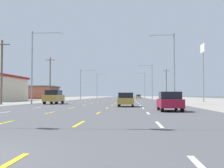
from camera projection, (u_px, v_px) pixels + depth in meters
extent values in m
plane|color=#4C4C4F|center=(115.00, 100.00, 71.15)|extent=(572.00, 572.00, 0.00)
cube|color=gray|center=(20.00, 100.00, 72.77)|extent=(28.00, 440.00, 0.01)
cube|color=gray|center=(213.00, 100.00, 69.53)|extent=(28.00, 440.00, 0.01)
cube|color=white|center=(3.00, 113.00, 20.14)|extent=(0.14, 2.60, 0.01)
cube|color=white|center=(37.00, 108.00, 27.62)|extent=(0.14, 2.60, 0.01)
cube|color=white|center=(57.00, 105.00, 35.10)|extent=(0.14, 2.60, 0.01)
cube|color=white|center=(70.00, 103.00, 42.58)|extent=(0.14, 2.60, 0.01)
cube|color=white|center=(79.00, 102.00, 50.05)|extent=(0.14, 2.60, 0.01)
cube|color=white|center=(86.00, 101.00, 57.53)|extent=(0.14, 2.60, 0.01)
cube|color=white|center=(91.00, 100.00, 65.01)|extent=(0.14, 2.60, 0.01)
cube|color=white|center=(95.00, 100.00, 72.49)|extent=(0.14, 2.60, 0.01)
cube|color=white|center=(98.00, 99.00, 79.97)|extent=(0.14, 2.60, 0.01)
cube|color=white|center=(101.00, 99.00, 87.44)|extent=(0.14, 2.60, 0.01)
cube|color=white|center=(103.00, 99.00, 94.92)|extent=(0.14, 2.60, 0.01)
cube|color=white|center=(105.00, 98.00, 102.40)|extent=(0.14, 2.60, 0.01)
cube|color=white|center=(107.00, 98.00, 109.88)|extent=(0.14, 2.60, 0.01)
cube|color=white|center=(108.00, 98.00, 117.36)|extent=(0.14, 2.60, 0.01)
cube|color=white|center=(110.00, 98.00, 124.83)|extent=(0.14, 2.60, 0.01)
cube|color=white|center=(111.00, 98.00, 132.31)|extent=(0.14, 2.60, 0.01)
cube|color=white|center=(112.00, 98.00, 139.79)|extent=(0.14, 2.60, 0.01)
cube|color=white|center=(113.00, 97.00, 147.27)|extent=(0.14, 2.60, 0.01)
cube|color=white|center=(114.00, 97.00, 154.75)|extent=(0.14, 2.60, 0.01)
cube|color=white|center=(114.00, 97.00, 162.22)|extent=(0.14, 2.60, 0.01)
cube|color=white|center=(115.00, 97.00, 169.70)|extent=(0.14, 2.60, 0.01)
cube|color=white|center=(116.00, 97.00, 177.18)|extent=(0.14, 2.60, 0.01)
cube|color=white|center=(116.00, 97.00, 184.66)|extent=(0.14, 2.60, 0.01)
cube|color=white|center=(117.00, 97.00, 192.14)|extent=(0.14, 2.60, 0.01)
cube|color=white|center=(117.00, 97.00, 199.61)|extent=(0.14, 2.60, 0.01)
cube|color=white|center=(118.00, 97.00, 207.09)|extent=(0.14, 2.60, 0.01)
cube|color=white|center=(118.00, 97.00, 214.57)|extent=(0.14, 2.60, 0.01)
cube|color=white|center=(119.00, 97.00, 222.05)|extent=(0.14, 2.60, 0.01)
cube|color=yellow|center=(2.00, 123.00, 12.43)|extent=(0.14, 2.60, 0.01)
cube|color=yellow|center=(50.00, 113.00, 19.91)|extent=(0.14, 2.60, 0.01)
cube|color=yellow|center=(72.00, 108.00, 27.39)|extent=(0.14, 2.60, 0.01)
cube|color=yellow|center=(84.00, 105.00, 34.87)|extent=(0.14, 2.60, 0.01)
cube|color=yellow|center=(92.00, 103.00, 42.35)|extent=(0.14, 2.60, 0.01)
cube|color=yellow|center=(98.00, 102.00, 49.82)|extent=(0.14, 2.60, 0.01)
cube|color=yellow|center=(102.00, 101.00, 57.30)|extent=(0.14, 2.60, 0.01)
cube|color=yellow|center=(106.00, 100.00, 64.78)|extent=(0.14, 2.60, 0.01)
cube|color=yellow|center=(108.00, 100.00, 72.26)|extent=(0.14, 2.60, 0.01)
cube|color=yellow|center=(110.00, 99.00, 79.74)|extent=(0.14, 2.60, 0.01)
cube|color=yellow|center=(112.00, 99.00, 87.21)|extent=(0.14, 2.60, 0.01)
cube|color=yellow|center=(113.00, 99.00, 94.69)|extent=(0.14, 2.60, 0.01)
cube|color=yellow|center=(115.00, 98.00, 102.17)|extent=(0.14, 2.60, 0.01)
cube|color=yellow|center=(116.00, 98.00, 109.65)|extent=(0.14, 2.60, 0.01)
cube|color=yellow|center=(117.00, 98.00, 117.13)|extent=(0.14, 2.60, 0.01)
cube|color=yellow|center=(117.00, 98.00, 124.60)|extent=(0.14, 2.60, 0.01)
cube|color=yellow|center=(118.00, 98.00, 132.08)|extent=(0.14, 2.60, 0.01)
cube|color=yellow|center=(119.00, 98.00, 139.56)|extent=(0.14, 2.60, 0.01)
cube|color=yellow|center=(119.00, 97.00, 147.04)|extent=(0.14, 2.60, 0.01)
cube|color=yellow|center=(120.00, 97.00, 154.52)|extent=(0.14, 2.60, 0.01)
cube|color=yellow|center=(120.00, 97.00, 161.99)|extent=(0.14, 2.60, 0.01)
cube|color=yellow|center=(121.00, 97.00, 169.47)|extent=(0.14, 2.60, 0.01)
cube|color=yellow|center=(121.00, 97.00, 176.95)|extent=(0.14, 2.60, 0.01)
cube|color=yellow|center=(122.00, 97.00, 184.43)|extent=(0.14, 2.60, 0.01)
cube|color=yellow|center=(122.00, 97.00, 191.91)|extent=(0.14, 2.60, 0.01)
cube|color=yellow|center=(122.00, 97.00, 199.38)|extent=(0.14, 2.60, 0.01)
cube|color=yellow|center=(122.00, 97.00, 206.86)|extent=(0.14, 2.60, 0.01)
cube|color=yellow|center=(123.00, 97.00, 214.34)|extent=(0.14, 2.60, 0.01)
cube|color=yellow|center=(123.00, 97.00, 221.82)|extent=(0.14, 2.60, 0.01)
cube|color=yellow|center=(79.00, 124.00, 12.21)|extent=(0.14, 2.60, 0.01)
cube|color=yellow|center=(98.00, 113.00, 19.68)|extent=(0.14, 2.60, 0.01)
cube|color=yellow|center=(107.00, 108.00, 27.16)|extent=(0.14, 2.60, 0.01)
cube|color=yellow|center=(112.00, 105.00, 34.64)|extent=(0.14, 2.60, 0.01)
cube|color=yellow|center=(115.00, 103.00, 42.12)|extent=(0.14, 2.60, 0.01)
cube|color=yellow|center=(118.00, 102.00, 49.60)|extent=(0.14, 2.60, 0.01)
cube|color=yellow|center=(119.00, 101.00, 57.07)|extent=(0.14, 2.60, 0.01)
cube|color=yellow|center=(121.00, 101.00, 64.55)|extent=(0.14, 2.60, 0.01)
cube|color=yellow|center=(122.00, 100.00, 72.03)|extent=(0.14, 2.60, 0.01)
cube|color=yellow|center=(122.00, 99.00, 79.51)|extent=(0.14, 2.60, 0.01)
cube|color=yellow|center=(123.00, 99.00, 86.99)|extent=(0.14, 2.60, 0.01)
cube|color=yellow|center=(124.00, 99.00, 94.46)|extent=(0.14, 2.60, 0.01)
cube|color=yellow|center=(124.00, 99.00, 101.94)|extent=(0.14, 2.60, 0.01)
cube|color=yellow|center=(124.00, 98.00, 109.42)|extent=(0.14, 2.60, 0.01)
cube|color=yellow|center=(125.00, 98.00, 116.90)|extent=(0.14, 2.60, 0.01)
cube|color=yellow|center=(125.00, 98.00, 124.38)|extent=(0.14, 2.60, 0.01)
cube|color=yellow|center=(125.00, 98.00, 131.85)|extent=(0.14, 2.60, 0.01)
cube|color=yellow|center=(126.00, 98.00, 139.33)|extent=(0.14, 2.60, 0.01)
cube|color=yellow|center=(126.00, 97.00, 146.81)|extent=(0.14, 2.60, 0.01)
cube|color=yellow|center=(126.00, 97.00, 154.29)|extent=(0.14, 2.60, 0.01)
cube|color=yellow|center=(126.00, 97.00, 161.77)|extent=(0.14, 2.60, 0.01)
cube|color=yellow|center=(127.00, 97.00, 169.24)|extent=(0.14, 2.60, 0.01)
cube|color=yellow|center=(127.00, 97.00, 176.72)|extent=(0.14, 2.60, 0.01)
cube|color=yellow|center=(127.00, 97.00, 184.20)|extent=(0.14, 2.60, 0.01)
cube|color=yellow|center=(127.00, 97.00, 191.68)|extent=(0.14, 2.60, 0.01)
cube|color=yellow|center=(127.00, 97.00, 199.16)|extent=(0.14, 2.60, 0.01)
cube|color=yellow|center=(127.00, 97.00, 206.63)|extent=(0.14, 2.60, 0.01)
cube|color=yellow|center=(127.00, 97.00, 214.11)|extent=(0.14, 2.60, 0.01)
cube|color=yellow|center=(127.00, 97.00, 221.59)|extent=(0.14, 2.60, 0.01)
cube|color=white|center=(159.00, 125.00, 11.98)|extent=(0.14, 2.60, 0.01)
cube|color=white|center=(148.00, 113.00, 19.45)|extent=(0.14, 2.60, 0.01)
cube|color=white|center=(143.00, 108.00, 26.93)|extent=(0.14, 2.60, 0.01)
cube|color=white|center=(140.00, 105.00, 34.41)|extent=(0.14, 2.60, 0.01)
cube|color=white|center=(139.00, 103.00, 41.89)|extent=(0.14, 2.60, 0.01)
cube|color=white|center=(137.00, 102.00, 49.37)|extent=(0.14, 2.60, 0.01)
cube|color=white|center=(136.00, 101.00, 56.84)|extent=(0.14, 2.60, 0.01)
cube|color=white|center=(136.00, 101.00, 64.32)|extent=(0.14, 2.60, 0.01)
cube|color=white|center=(135.00, 100.00, 71.80)|extent=(0.14, 2.60, 0.01)
cube|color=white|center=(135.00, 99.00, 79.28)|extent=(0.14, 2.60, 0.01)
cube|color=white|center=(134.00, 99.00, 86.76)|extent=(0.14, 2.60, 0.01)
cube|color=white|center=(134.00, 99.00, 94.23)|extent=(0.14, 2.60, 0.01)
cube|color=white|center=(134.00, 99.00, 101.71)|extent=(0.14, 2.60, 0.01)
cube|color=white|center=(133.00, 98.00, 109.19)|extent=(0.14, 2.60, 0.01)
cube|color=white|center=(133.00, 98.00, 116.67)|extent=(0.14, 2.60, 0.01)
cube|color=white|center=(133.00, 98.00, 124.15)|extent=(0.14, 2.60, 0.01)
cube|color=white|center=(133.00, 98.00, 131.62)|extent=(0.14, 2.60, 0.01)
cube|color=white|center=(133.00, 98.00, 139.10)|extent=(0.14, 2.60, 0.01)
cube|color=white|center=(133.00, 97.00, 146.58)|extent=(0.14, 2.60, 0.01)
cube|color=white|center=(132.00, 97.00, 154.06)|extent=(0.14, 2.60, 0.01)
cube|color=white|center=(132.00, 97.00, 161.54)|extent=(0.14, 2.60, 0.01)
cube|color=white|center=(132.00, 97.00, 169.01)|extent=(0.14, 2.60, 0.01)
cube|color=white|center=(132.00, 97.00, 176.49)|extent=(0.14, 2.60, 0.01)
cube|color=white|center=(132.00, 97.00, 183.97)|extent=(0.14, 2.60, 0.01)
cube|color=white|center=(132.00, 97.00, 191.45)|extent=(0.14, 2.60, 0.01)
cube|color=white|center=(132.00, 97.00, 198.93)|extent=(0.14, 2.60, 0.01)
cube|color=white|center=(132.00, 97.00, 206.40)|extent=(0.14, 2.60, 0.01)
cube|color=white|center=(132.00, 97.00, 213.88)|extent=(0.14, 2.60, 0.01)
cube|color=white|center=(132.00, 97.00, 221.36)|extent=(0.14, 2.60, 0.01)
cube|color=maroon|center=(169.00, 103.00, 22.17)|extent=(1.72, 3.90, 0.66)
cube|color=black|center=(170.00, 95.00, 21.94)|extent=(1.58, 1.90, 0.58)
cylinder|color=black|center=(158.00, 107.00, 23.60)|extent=(0.20, 0.60, 0.60)
cylinder|color=black|center=(176.00, 107.00, 23.50)|extent=(0.20, 0.60, 0.60)
cylinder|color=black|center=(162.00, 108.00, 20.81)|extent=(0.20, 0.60, 0.60)
cylinder|color=black|center=(182.00, 108.00, 20.71)|extent=(0.20, 0.60, 0.60)
cube|color=#B28C33|center=(126.00, 101.00, 30.67)|extent=(1.72, 3.90, 0.66)
cube|color=black|center=(126.00, 95.00, 30.44)|extent=(1.58, 1.90, 0.58)
cylinder|color=black|center=(120.00, 103.00, 32.10)|extent=(0.20, 0.60, 0.60)
cylinder|color=black|center=(132.00, 104.00, 32.00)|extent=(0.20, 0.60, 0.60)
cylinder|color=black|center=(119.00, 104.00, 29.31)|extent=(0.20, 0.60, 0.60)
cylinder|color=black|center=(133.00, 104.00, 29.21)|extent=(0.20, 0.60, 0.60)
cube|color=#B28C33|center=(54.00, 98.00, 39.79)|extent=(1.98, 4.90, 0.92)
cube|color=black|center=(54.00, 93.00, 39.77)|extent=(1.82, 2.70, 0.68)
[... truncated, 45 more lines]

